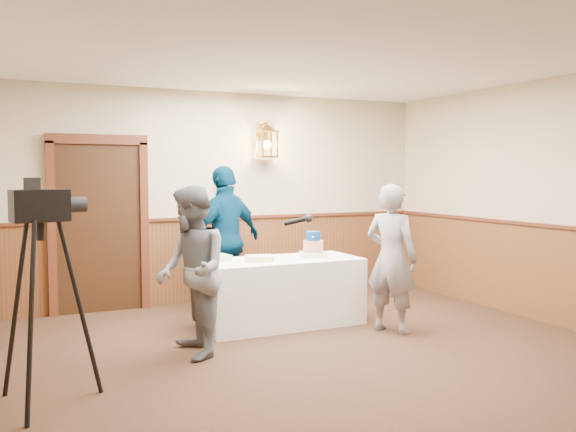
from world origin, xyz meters
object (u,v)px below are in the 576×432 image
assistant_p (226,239)px  tv_camera_rig (43,309)px  sheet_cake_yellow (259,258)px  baker (391,258)px  sheet_cake_green (215,258)px  display_table (281,292)px  interviewer (192,271)px  tiered_cake (313,247)px

assistant_p → tv_camera_rig: size_ratio=1.13×
sheet_cake_yellow → baker: 1.44m
sheet_cake_green → assistant_p: bearing=62.6°
display_table → tv_camera_rig: (-2.58, -1.44, 0.34)m
sheet_cake_green → interviewer: interviewer is taller
tiered_cake → sheet_cake_green: 1.15m
interviewer → tv_camera_rig: bearing=-59.2°
sheet_cake_green → baker: (1.67, -0.94, 0.02)m
interviewer → tiered_cake: bearing=117.6°
interviewer → sheet_cake_yellow: bearing=129.5°
interviewer → baker: 2.20m
display_table → interviewer: (-1.25, -0.75, 0.43)m
display_table → baker: size_ratio=1.12×
display_table → tiered_cake: size_ratio=4.97×
display_table → interviewer: 1.52m
interviewer → assistant_p: bearing=154.3°
baker → interviewer: bearing=59.8°
sheet_cake_yellow → tv_camera_rig: (-2.30, -1.40, -0.06)m
tiered_cake → tv_camera_rig: size_ratio=0.23×
interviewer → assistant_p: 1.87m
display_table → sheet_cake_green: size_ratio=6.09×
assistant_p → tv_camera_rig: 3.23m
sheet_cake_green → assistant_p: 0.84m
tv_camera_rig → baker: bearing=-0.2°
sheet_cake_yellow → assistant_p: (-0.07, 0.92, 0.12)m
tiered_cake → sheet_cake_yellow: 0.69m
sheet_cake_yellow → baker: bearing=-31.4°
tiered_cake → sheet_cake_green: bearing=172.3°
interviewer → baker: interviewer is taller
sheet_cake_yellow → display_table: bearing=8.6°
tiered_cake → interviewer: 1.82m
assistant_p → baker: bearing=103.8°
sheet_cake_green → sheet_cake_yellow: bearing=-22.9°
tiered_cake → baker: baker is taller
interviewer → baker: (2.20, -0.04, -0.00)m
sheet_cake_green → assistant_p: (0.38, 0.73, 0.12)m
tiered_cake → baker: 0.96m
sheet_cake_green → interviewer: bearing=-120.4°
display_table → sheet_cake_yellow: sheet_cake_yellow is taller
sheet_cake_yellow → tv_camera_rig: size_ratio=0.19×
display_table → sheet_cake_yellow: bearing=-171.4°
tiered_cake → tv_camera_rig: 3.32m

